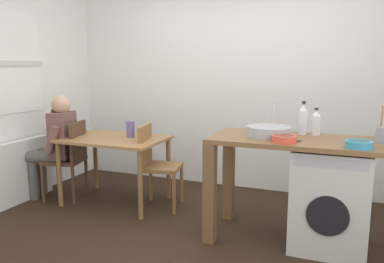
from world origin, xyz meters
The scene contains 18 objects.
ground_plane centered at (0.00, 0.00, 0.00)m, with size 5.46×5.46×0.00m, color black.
wall_back centered at (0.00, 1.75, 1.35)m, with size 4.60×0.10×2.70m, color white.
radiator centered at (-2.02, 0.30, 0.35)m, with size 0.10×0.80×0.70m, color white.
dining_table centered at (-1.00, 0.64, 0.64)m, with size 1.10×0.76×0.74m.
chair_person_seat centered at (-1.55, 0.55, 0.51)m, with size 0.48×0.48×0.90m.
chair_opposite centered at (-0.53, 0.67, 0.51)m, with size 0.47×0.47×0.90m.
seated_person centered at (-1.71, 0.52, 0.67)m, with size 0.54×0.54×1.20m.
kitchen_counter centered at (0.79, 0.37, 0.76)m, with size 1.50×0.68×0.92m.
washing_machine centered at (1.26, 0.37, 0.43)m, with size 0.60×0.61×0.86m.
sink_basin centered at (0.74, 0.37, 0.97)m, with size 0.38×0.38×0.09m, color #9EA0A5.
tap centered at (0.74, 0.55, 1.06)m, with size 0.02×0.02×0.28m, color #B2B2B7.
bottle_tall_green centered at (1.00, 0.59, 1.05)m, with size 0.08×0.08×0.30m.
bottle_squat_brown centered at (1.11, 0.60, 1.03)m, with size 0.08×0.08×0.24m.
mixing_bowl centered at (0.90, 0.17, 0.95)m, with size 0.20×0.20×0.06m.
utensil_crock centered at (1.63, 0.42, 0.99)m, with size 0.11×0.11×0.30m.
colander centered at (1.45, 0.15, 0.95)m, with size 0.20×0.20×0.06m.
vase centered at (-0.85, 0.74, 0.83)m, with size 0.09×0.09×0.18m, color slate.
scissors centered at (0.95, 0.27, 0.92)m, with size 0.15×0.06×0.01m.
Camera 1 is at (1.33, -2.93, 1.53)m, focal length 36.10 mm.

